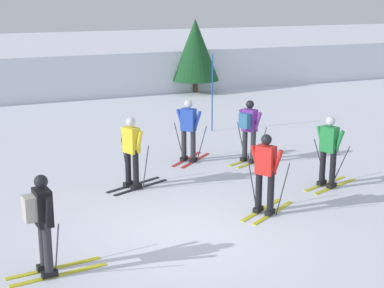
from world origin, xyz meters
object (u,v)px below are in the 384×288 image
skier_blue (189,129)px  conifer_far_left (195,50)px  skier_purple (249,128)px  skier_black (42,220)px  skier_yellow (132,151)px  skier_green (329,150)px  trail_marker_pole (212,93)px  skier_red (266,172)px

skier_blue → conifer_far_left: conifer_far_left is taller
skier_purple → skier_black: bearing=-144.6°
skier_yellow → conifer_far_left: bearing=60.2°
skier_green → trail_marker_pole: size_ratio=0.67×
conifer_far_left → skier_blue: bearing=-114.5°
skier_black → trail_marker_pole: (6.82, 8.13, 0.32)m
skier_red → skier_green: bearing=22.2°
skier_green → skier_black: (-6.88, -1.84, 0.04)m
skier_green → skier_black: size_ratio=1.00×
skier_blue → conifer_far_left: 11.35m
skier_red → skier_blue: bearing=89.3°
skier_purple → conifer_far_left: conifer_far_left is taller
skier_red → skier_purple: 3.76m
skier_blue → skier_yellow: 2.57m
skier_black → trail_marker_pole: bearing=50.0°
skier_blue → skier_red: bearing=-90.7°
skier_black → skier_yellow: bearing=53.9°
skier_green → skier_blue: bearing=124.0°
skier_green → conifer_far_left: bearing=79.6°
skier_green → skier_purple: 2.64m
skier_yellow → skier_black: size_ratio=1.00×
skier_red → skier_purple: size_ratio=1.00×
skier_purple → skier_yellow: bearing=-167.4°
skier_yellow → skier_black: same height
skier_yellow → conifer_far_left: size_ratio=0.51×
skier_yellow → trail_marker_pole: trail_marker_pole is taller
skier_blue → skier_black: size_ratio=1.00×
skier_green → trail_marker_pole: (-0.06, 6.29, 0.36)m
skier_red → conifer_far_left: 15.25m
skier_green → conifer_far_left: size_ratio=0.51×
skier_black → conifer_far_left: bearing=58.6°
conifer_far_left → trail_marker_pole: bearing=-109.4°
skier_purple → conifer_far_left: bearing=73.6°
conifer_far_left → skier_green: bearing=-100.4°
skier_purple → trail_marker_pole: trail_marker_pole is taller
skier_red → skier_green: 2.42m
skier_blue → trail_marker_pole: size_ratio=0.67×
skier_purple → skier_green: bearing=-73.6°
skier_yellow → skier_black: 4.43m
skier_blue → skier_purple: size_ratio=1.00×
skier_red → skier_green: same height
skier_red → trail_marker_pole: (2.18, 7.21, 0.35)m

